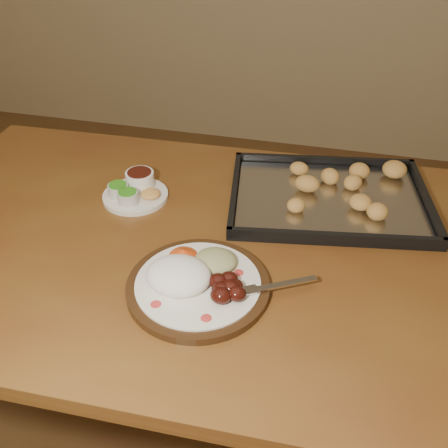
# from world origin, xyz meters

# --- Properties ---
(ground) EXTENTS (4.00, 4.00, 0.00)m
(ground) POSITION_xyz_m (0.00, 0.00, 0.00)
(ground) COLOR brown
(ground) RESTS_ON ground
(dining_table) EXTENTS (1.53, 0.94, 0.75)m
(dining_table) POSITION_xyz_m (0.24, 0.04, 0.65)
(dining_table) COLOR brown
(dining_table) RESTS_ON ground
(dinner_plate) EXTENTS (0.38, 0.29, 0.07)m
(dinner_plate) POSITION_xyz_m (0.28, -0.12, 0.77)
(dinner_plate) COLOR black
(dinner_plate) RESTS_ON dining_table
(condiment_saucer) EXTENTS (0.17, 0.17, 0.06)m
(condiment_saucer) POSITION_xyz_m (0.03, 0.17, 0.77)
(condiment_saucer) COLOR silver
(condiment_saucer) RESTS_ON dining_table
(baking_tray) EXTENTS (0.54, 0.43, 0.05)m
(baking_tray) POSITION_xyz_m (0.51, 0.26, 0.77)
(baking_tray) COLOR black
(baking_tray) RESTS_ON dining_table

